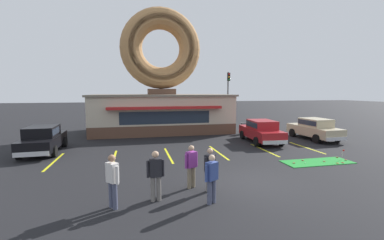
{
  "coord_description": "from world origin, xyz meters",
  "views": [
    {
      "loc": [
        -4.41,
        -9.33,
        3.66
      ],
      "look_at": [
        -1.16,
        5.0,
        2.0
      ],
      "focal_mm": 24.0,
      "sensor_mm": 36.0,
      "label": 1
    }
  ],
  "objects_px": {
    "pedestrian_hooded_kid": "(156,173)",
    "traffic_light_pole": "(228,91)",
    "pedestrian_clipboard_woman": "(113,179)",
    "pedestrian_beanie_man": "(191,164)",
    "trash_bin": "(244,128)",
    "car_black": "(43,138)",
    "pedestrian_leather_jacket_man": "(212,177)",
    "golf_ball": "(305,163)",
    "car_champagne": "(314,128)",
    "car_red": "(261,130)",
    "pedestrian_blue_sweater_man": "(210,168)",
    "putting_flag_pin": "(343,152)"
  },
  "relations": [
    {
      "from": "car_champagne",
      "to": "pedestrian_hooded_kid",
      "type": "distance_m",
      "value": 15.27
    },
    {
      "from": "pedestrian_hooded_kid",
      "to": "pedestrian_clipboard_woman",
      "type": "height_order",
      "value": "pedestrian_clipboard_woman"
    },
    {
      "from": "pedestrian_hooded_kid",
      "to": "pedestrian_beanie_man",
      "type": "distance_m",
      "value": 1.67
    },
    {
      "from": "car_champagne",
      "to": "pedestrian_beanie_man",
      "type": "bearing_deg",
      "value": -146.19
    },
    {
      "from": "car_red",
      "to": "pedestrian_leather_jacket_man",
      "type": "bearing_deg",
      "value": -125.91
    },
    {
      "from": "golf_ball",
      "to": "pedestrian_clipboard_woman",
      "type": "relative_size",
      "value": 0.02
    },
    {
      "from": "pedestrian_hooded_kid",
      "to": "pedestrian_leather_jacket_man",
      "type": "xyz_separation_m",
      "value": [
        1.76,
        -0.59,
        -0.05
      ]
    },
    {
      "from": "pedestrian_clipboard_woman",
      "to": "pedestrian_beanie_man",
      "type": "height_order",
      "value": "pedestrian_clipboard_woman"
    },
    {
      "from": "trash_bin",
      "to": "traffic_light_pole",
      "type": "distance_m",
      "value": 8.22
    },
    {
      "from": "pedestrian_beanie_man",
      "to": "pedestrian_clipboard_woman",
      "type": "bearing_deg",
      "value": -157.55
    },
    {
      "from": "pedestrian_clipboard_woman",
      "to": "car_black",
      "type": "bearing_deg",
      "value": 118.32
    },
    {
      "from": "pedestrian_clipboard_woman",
      "to": "traffic_light_pole",
      "type": "distance_m",
      "value": 22.73
    },
    {
      "from": "putting_flag_pin",
      "to": "car_red",
      "type": "xyz_separation_m",
      "value": [
        -1.92,
        5.39,
        0.43
      ]
    },
    {
      "from": "car_black",
      "to": "pedestrian_clipboard_woman",
      "type": "height_order",
      "value": "pedestrian_clipboard_woman"
    },
    {
      "from": "pedestrian_clipboard_woman",
      "to": "pedestrian_leather_jacket_man",
      "type": "bearing_deg",
      "value": -6.28
    },
    {
      "from": "pedestrian_hooded_kid",
      "to": "traffic_light_pole",
      "type": "relative_size",
      "value": 0.29
    },
    {
      "from": "car_black",
      "to": "pedestrian_clipboard_woman",
      "type": "bearing_deg",
      "value": -61.68
    },
    {
      "from": "car_black",
      "to": "trash_bin",
      "type": "distance_m",
      "value": 14.89
    },
    {
      "from": "car_red",
      "to": "pedestrian_blue_sweater_man",
      "type": "distance_m",
      "value": 10.04
    },
    {
      "from": "car_red",
      "to": "pedestrian_blue_sweater_man",
      "type": "bearing_deg",
      "value": -128.19
    },
    {
      "from": "pedestrian_blue_sweater_man",
      "to": "pedestrian_leather_jacket_man",
      "type": "xyz_separation_m",
      "value": [
        -0.25,
        -1.02,
        0.01
      ]
    },
    {
      "from": "car_black",
      "to": "car_champagne",
      "type": "bearing_deg",
      "value": 0.43
    },
    {
      "from": "traffic_light_pole",
      "to": "pedestrian_hooded_kid",
      "type": "bearing_deg",
      "value": -116.94
    },
    {
      "from": "putting_flag_pin",
      "to": "pedestrian_clipboard_woman",
      "type": "bearing_deg",
      "value": -164.5
    },
    {
      "from": "pedestrian_beanie_man",
      "to": "trash_bin",
      "type": "height_order",
      "value": "pedestrian_beanie_man"
    },
    {
      "from": "pedestrian_leather_jacket_man",
      "to": "golf_ball",
      "type": "bearing_deg",
      "value": 29.26
    },
    {
      "from": "putting_flag_pin",
      "to": "pedestrian_blue_sweater_man",
      "type": "distance_m",
      "value": 8.51
    },
    {
      "from": "golf_ball",
      "to": "pedestrian_blue_sweater_man",
      "type": "xyz_separation_m",
      "value": [
        -5.74,
        -2.33,
        0.84
      ]
    },
    {
      "from": "pedestrian_leather_jacket_man",
      "to": "pedestrian_beanie_man",
      "type": "height_order",
      "value": "pedestrian_beanie_man"
    },
    {
      "from": "pedestrian_blue_sweater_man",
      "to": "trash_bin",
      "type": "xyz_separation_m",
      "value": [
        6.48,
        11.46,
        -0.39
      ]
    },
    {
      "from": "car_champagne",
      "to": "pedestrian_clipboard_woman",
      "type": "distance_m",
      "value": 16.54
    },
    {
      "from": "pedestrian_blue_sweater_man",
      "to": "car_red",
      "type": "bearing_deg",
      "value": 51.81
    },
    {
      "from": "putting_flag_pin",
      "to": "car_champagne",
      "type": "height_order",
      "value": "car_champagne"
    },
    {
      "from": "car_red",
      "to": "car_black",
      "type": "distance_m",
      "value": 14.18
    },
    {
      "from": "car_red",
      "to": "pedestrian_hooded_kid",
      "type": "distance_m",
      "value": 11.69
    },
    {
      "from": "car_champagne",
      "to": "pedestrian_hooded_kid",
      "type": "bearing_deg",
      "value": -146.37
    },
    {
      "from": "car_black",
      "to": "trash_bin",
      "type": "xyz_separation_m",
      "value": [
        14.45,
        3.57,
        -0.37
      ]
    },
    {
      "from": "golf_ball",
      "to": "car_black",
      "type": "bearing_deg",
      "value": 157.93
    },
    {
      "from": "pedestrian_beanie_man",
      "to": "trash_bin",
      "type": "distance_m",
      "value": 13.09
    },
    {
      "from": "pedestrian_beanie_man",
      "to": "traffic_light_pole",
      "type": "xyz_separation_m",
      "value": [
        8.42,
        18.45,
        2.8
      ]
    },
    {
      "from": "putting_flag_pin",
      "to": "pedestrian_clipboard_woman",
      "type": "relative_size",
      "value": 0.32
    },
    {
      "from": "car_red",
      "to": "pedestrian_clipboard_woman",
      "type": "height_order",
      "value": "pedestrian_clipboard_woman"
    },
    {
      "from": "pedestrian_leather_jacket_man",
      "to": "traffic_light_pole",
      "type": "bearing_deg",
      "value": 67.95
    },
    {
      "from": "golf_ball",
      "to": "pedestrian_clipboard_woman",
      "type": "bearing_deg",
      "value": -161.67
    },
    {
      "from": "car_red",
      "to": "pedestrian_beanie_man",
      "type": "xyz_separation_m",
      "value": [
        -6.8,
        -7.43,
        0.04
      ]
    },
    {
      "from": "golf_ball",
      "to": "pedestrian_blue_sweater_man",
      "type": "distance_m",
      "value": 6.25
    },
    {
      "from": "putting_flag_pin",
      "to": "traffic_light_pole",
      "type": "bearing_deg",
      "value": 91.04
    },
    {
      "from": "pedestrian_blue_sweater_man",
      "to": "traffic_light_pole",
      "type": "height_order",
      "value": "traffic_light_pole"
    },
    {
      "from": "golf_ball",
      "to": "car_red",
      "type": "xyz_separation_m",
      "value": [
        0.47,
        5.56,
        0.82
      ]
    },
    {
      "from": "golf_ball",
      "to": "trash_bin",
      "type": "bearing_deg",
      "value": 85.35
    }
  ]
}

